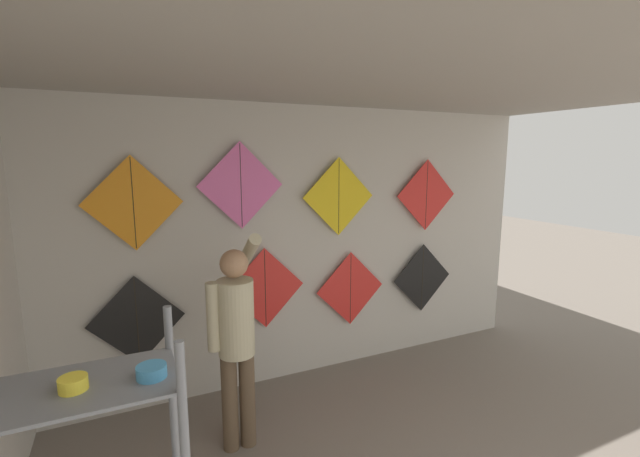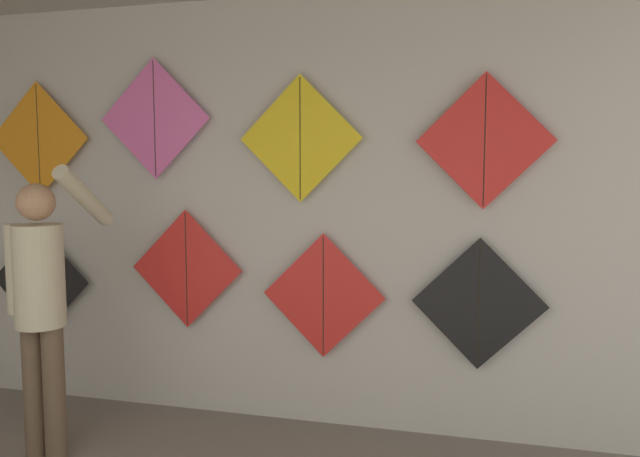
# 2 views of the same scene
# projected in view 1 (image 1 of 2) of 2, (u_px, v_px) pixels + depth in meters

# --- Properties ---
(back_panel) EXTENTS (5.67, 0.06, 2.80)m
(back_panel) POSITION_uv_depth(u_px,v_px,m) (300.00, 244.00, 4.42)
(back_panel) COLOR beige
(back_panel) RESTS_ON ground
(ceiling_slab) EXTENTS (5.67, 4.42, 0.04)m
(ceiling_slab) POSITION_uv_depth(u_px,v_px,m) (418.00, 67.00, 2.54)
(ceiling_slab) COLOR #A8A399
(shopkeeper) EXTENTS (0.44, 0.59, 1.72)m
(shopkeeper) POSITION_uv_depth(u_px,v_px,m) (236.00, 331.00, 3.29)
(shopkeeper) COLOR brown
(shopkeeper) RESTS_ON ground
(kite_0) EXTENTS (0.81, 0.01, 0.81)m
(kite_0) POSITION_uv_depth(u_px,v_px,m) (137.00, 320.00, 3.75)
(kite_0) COLOR black
(kite_1) EXTENTS (0.81, 0.01, 0.81)m
(kite_1) POSITION_uv_depth(u_px,v_px,m) (265.00, 288.00, 4.23)
(kite_1) COLOR red
(kite_2) EXTENTS (0.81, 0.01, 0.81)m
(kite_2) POSITION_uv_depth(u_px,v_px,m) (350.00, 289.00, 4.65)
(kite_2) COLOR red
(kite_3) EXTENTS (0.81, 0.01, 0.81)m
(kite_3) POSITION_uv_depth(u_px,v_px,m) (422.00, 278.00, 5.06)
(kite_3) COLOR black
(kite_4) EXTENTS (0.81, 0.01, 0.81)m
(kite_4) POSITION_uv_depth(u_px,v_px,m) (133.00, 203.00, 3.60)
(kite_4) COLOR orange
(kite_5) EXTENTS (0.81, 0.01, 0.81)m
(kite_5) POSITION_uv_depth(u_px,v_px,m) (241.00, 186.00, 3.97)
(kite_5) COLOR pink
(kite_6) EXTENTS (0.81, 0.01, 0.81)m
(kite_6) POSITION_uv_depth(u_px,v_px,m) (339.00, 197.00, 4.42)
(kite_6) COLOR yellow
(kite_7) EXTENTS (0.81, 0.01, 0.81)m
(kite_7) POSITION_uv_depth(u_px,v_px,m) (426.00, 195.00, 4.91)
(kite_7) COLOR red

